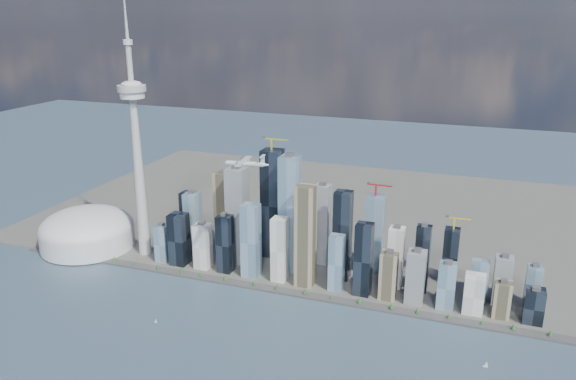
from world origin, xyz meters
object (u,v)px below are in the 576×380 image
(dome_stadium, at_px, (87,231))
(sailboat_east, at_px, (486,365))
(needle_tower, at_px, (137,148))
(airplane, at_px, (246,163))
(sailboat_west, at_px, (156,321))

(dome_stadium, height_order, sailboat_east, dome_stadium)
(needle_tower, bearing_deg, airplane, -20.21)
(dome_stadium, bearing_deg, sailboat_west, -35.40)
(needle_tower, xyz_separation_m, sailboat_east, (698.50, -174.68, -232.35))
(sailboat_east, bearing_deg, airplane, 177.77)
(needle_tower, distance_m, dome_stadium, 241.40)
(needle_tower, height_order, sailboat_east, needle_tower)
(needle_tower, distance_m, airplane, 308.02)
(airplane, bearing_deg, sailboat_east, -17.05)
(dome_stadium, xyz_separation_m, sailboat_east, (838.50, -164.68, -35.95))
(needle_tower, relative_size, sailboat_east, 50.69)
(needle_tower, bearing_deg, sailboat_west, -53.38)
(sailboat_west, relative_size, sailboat_east, 0.75)
(dome_stadium, xyz_separation_m, airplane, (428.40, -96.17, 217.16))
(dome_stadium, distance_m, sailboat_east, 855.27)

